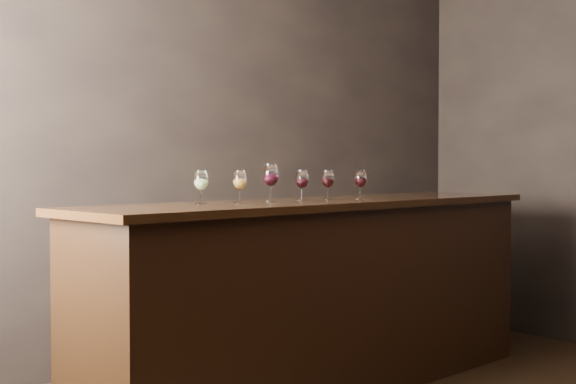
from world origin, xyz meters
TOP-DOWN VIEW (x-y plane):
  - room_shell at (-0.23, 0.11)m, footprint 5.02×4.52m
  - bar_counter at (0.27, 1.13)m, footprint 3.05×1.00m
  - bar_top at (0.27, 1.13)m, footprint 3.16×1.08m
  - back_bar_shelf at (0.56, 2.03)m, footprint 2.76×0.40m
  - glass_white at (-0.52, 1.16)m, footprint 0.07×0.07m
  - glass_amber at (-0.30, 1.12)m, footprint 0.07×0.07m
  - glass_red_a at (-0.07, 1.16)m, footprint 0.09×0.09m
  - glass_red_b at (0.12, 1.13)m, footprint 0.07×0.07m
  - glass_red_c at (0.33, 1.16)m, footprint 0.07×0.07m
  - glass_red_d at (0.53, 1.10)m, footprint 0.07×0.07m

SIDE VIEW (x-z plane):
  - back_bar_shelf at x=0.56m, z-range 0.00..0.99m
  - bar_counter at x=0.27m, z-range 0.00..1.05m
  - bar_top at x=0.27m, z-range 1.05..1.09m
  - glass_red_d at x=0.53m, z-range 1.12..1.29m
  - glass_red_c at x=0.33m, z-range 1.12..1.29m
  - glass_red_b at x=0.12m, z-range 1.12..1.29m
  - glass_amber at x=-0.30m, z-range 1.12..1.29m
  - glass_white at x=-0.52m, z-range 1.12..1.29m
  - glass_red_a at x=-0.07m, z-range 1.12..1.33m
  - room_shell at x=-0.23m, z-range 0.40..3.21m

